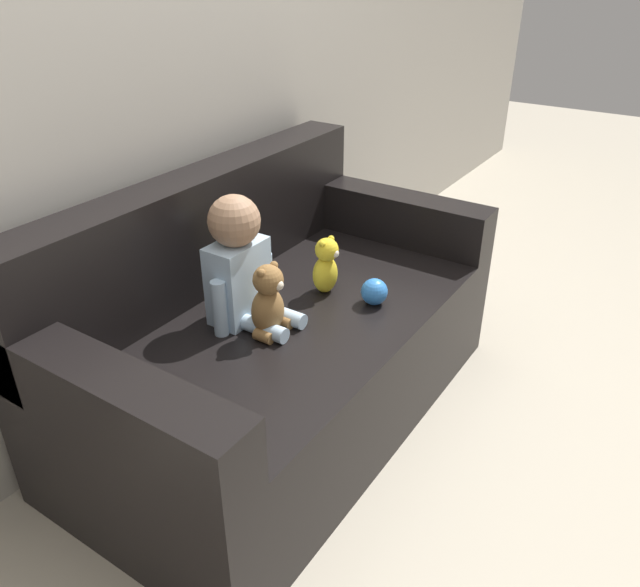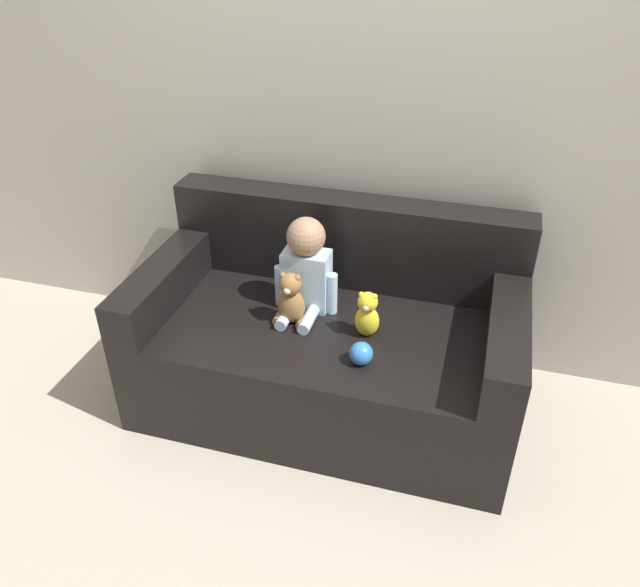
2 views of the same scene
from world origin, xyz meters
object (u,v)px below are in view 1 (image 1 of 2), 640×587
Objects in this scene: toy_ball at (374,292)px; teddy_bear_brown at (268,302)px; person_baby at (240,264)px; plush_toy_side at (326,266)px; couch at (274,339)px.

teddy_bear_brown is at bearing 151.55° from toy_ball.
person_baby is 0.16m from teddy_bear_brown.
person_baby is 4.60× the size of toy_ball.
plush_toy_side is (0.32, -0.14, -0.10)m from person_baby.
plush_toy_side is at bearing -28.82° from couch.
couch is 6.72× the size of teddy_bear_brown.
plush_toy_side is at bearing -23.50° from person_baby.
couch is at bearing -14.50° from person_baby.
plush_toy_side is 2.25× the size of toy_ball.
toy_ball is at bearing -54.83° from couch.
person_baby reaches higher than plush_toy_side.
couch is at bearing 151.18° from plush_toy_side.
toy_ball is (0.21, -0.30, 0.20)m from couch.
couch is 0.42m from toy_ball.
toy_ball is at bearing -84.03° from plush_toy_side.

